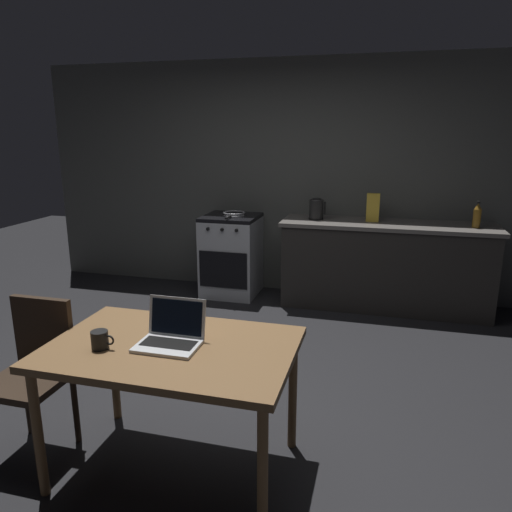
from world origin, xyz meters
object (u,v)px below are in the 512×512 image
Objects in this scene: dining_table at (172,358)px; bottle at (477,215)px; frying_pan at (234,214)px; coffee_mug at (100,340)px; stove_oven at (231,255)px; chair at (35,366)px; electric_kettle at (316,209)px; laptop at (171,336)px; cereal_box at (373,208)px.

dining_table is 3.47m from bottle.
dining_table is at bearing -78.89° from frying_pan.
dining_table is 0.38m from coffee_mug.
bottle reaches higher than stove_oven.
electric_kettle reaches higher than chair.
coffee_mug is (-0.33, -0.13, 0.12)m from dining_table.
dining_table is at bearing -51.96° from laptop.
frying_pan is (-0.91, -0.03, -0.08)m from electric_kettle.
bottle is at bearing -1.83° from electric_kettle.
bottle is (1.91, 2.88, 0.24)m from laptop.
stove_oven reaches higher than chair.
coffee_mug is at bearing -158.69° from dining_table.
bottle is (2.75, 2.91, 0.51)m from chair.
cereal_box is at bearing 0.84° from stove_oven.
laptop is 1.23× the size of bottle.
laptop is 1.09× the size of cereal_box.
electric_kettle is (0.34, 2.93, 0.35)m from dining_table.
dining_table is at bearing -78.18° from stove_oven.
electric_kettle is 0.58m from cereal_box.
laptop reaches higher than chair.
stove_oven is 2.85× the size of laptop.
cereal_box reaches higher than electric_kettle.
frying_pan is (0.28, 2.93, 0.41)m from chair.
cereal_box is (1.25, 3.08, 0.26)m from coffee_mug.
stove_oven is at bearing 101.82° from dining_table.
chair reaches higher than coffee_mug.
electric_kettle is at bearing 83.45° from dining_table.
cereal_box is (0.92, 2.95, 0.27)m from laptop.
frying_pan reaches higher than dining_table.
stove_oven reaches higher than coffee_mug.
chair is 3.50m from cereal_box.
coffee_mug is (0.24, -3.04, -0.14)m from frying_pan.
bottle is at bearing -0.49° from frying_pan.
electric_kettle is (1.19, 2.96, 0.50)m from chair.
bottle reaches higher than frying_pan.
cereal_box reaches higher than bottle.
bottle reaches higher than dining_table.
stove_oven is 2.58m from bottle.
electric_kettle is 0.87× the size of bottle.
coffee_mug is 3.34m from cereal_box.
dining_table is at bearing 2.53° from chair.
coffee_mug is (-0.33, -0.14, 0.00)m from laptop.
laptop is at bearing -123.56° from bottle.
chair is 2.15× the size of frying_pan.
coffee_mug is at bearing -102.33° from electric_kettle.
dining_table is at bearing -107.26° from cereal_box.
electric_kettle is 3.14m from coffee_mug.
laptop is at bearing -78.95° from frying_pan.
stove_oven is at bearing 178.92° from bottle.
chair is at bearing -111.87° from electric_kettle.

